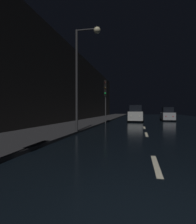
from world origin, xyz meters
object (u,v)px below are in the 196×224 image
traffic_light_far_left (106,92)px  car_approaching_headlights (136,114)px  streetlamp_overhead (83,64)px  car_parked_right_far (167,115)px

traffic_light_far_left → car_approaching_headlights: bearing=142.6°
streetlamp_overhead → car_parked_right_far: (7.63, 16.66, -3.75)m
traffic_light_far_left → car_approaching_headlights: traffic_light_far_left is taller
traffic_light_far_left → car_parked_right_far: (7.90, 6.51, -2.84)m
car_approaching_headlights → car_parked_right_far: size_ratio=1.13×
traffic_light_far_left → car_parked_right_far: traffic_light_far_left is taller
traffic_light_far_left → streetlamp_overhead: 10.20m
streetlamp_overhead → car_approaching_headlights: streetlamp_overhead is taller
car_approaching_headlights → car_parked_right_far: bearing=122.0°
car_approaching_headlights → car_parked_right_far: (4.46, 2.78, -0.12)m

